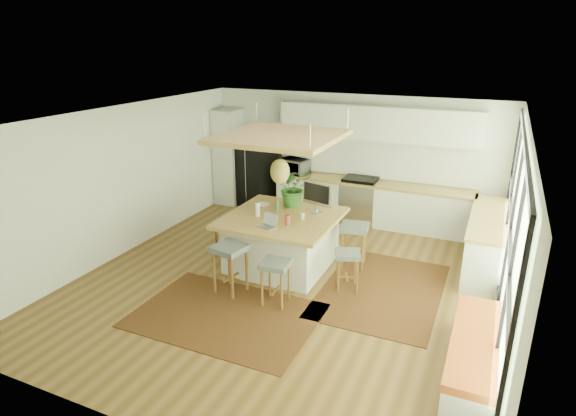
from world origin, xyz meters
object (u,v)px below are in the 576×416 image
at_px(stool_near_right, 275,282).
at_px(fridge, 258,169).
at_px(island, 282,241).
at_px(island_plant, 294,191).
at_px(laptop, 266,220).
at_px(stool_near_left, 230,271).
at_px(stool_left_side, 227,235).
at_px(stool_right_back, 353,248).
at_px(stool_right_front, 347,269).
at_px(microwave, 295,165).
at_px(monitor, 317,198).

bearing_deg(stool_near_right, fridge, 120.78).
bearing_deg(island, island_plant, 94.01).
xyz_separation_m(island, laptop, (-0.02, -0.56, 0.58)).
bearing_deg(stool_near_left, laptop, 61.82).
relative_size(island, island_plant, 2.66).
bearing_deg(stool_left_side, island_plant, 25.37).
bearing_deg(stool_right_back, stool_left_side, -169.64).
height_order(island, stool_right_back, island).
relative_size(fridge, stool_left_side, 2.76).
height_order(stool_right_front, microwave, microwave).
bearing_deg(island_plant, stool_right_front, -34.82).
relative_size(island, stool_near_left, 2.33).
height_order(stool_near_right, microwave, microwave).
distance_m(fridge, stool_right_back, 3.77).
distance_m(stool_near_right, stool_right_front, 1.21).
bearing_deg(laptop, stool_near_right, -35.93).
height_order(stool_right_back, stool_left_side, stool_right_back).
xyz_separation_m(stool_left_side, monitor, (1.63, 0.36, 0.83)).
height_order(island, stool_right_front, island).
distance_m(stool_near_right, laptop, 1.06).
distance_m(stool_right_front, laptop, 1.50).
relative_size(stool_near_left, stool_left_side, 1.21).
distance_m(stool_near_left, monitor, 1.98).
xyz_separation_m(fridge, stool_left_side, (0.71, -2.61, -0.57)).
relative_size(stool_left_side, island_plant, 0.94).
relative_size(stool_right_front, microwave, 1.05).
distance_m(stool_right_back, monitor, 1.08).
xyz_separation_m(laptop, island_plant, (-0.02, 1.15, 0.15)).
distance_m(stool_right_back, microwave, 3.07).
height_order(stool_near_left, monitor, monitor).
distance_m(stool_near_left, stool_left_side, 1.47).
distance_m(laptop, microwave, 3.32).
height_order(fridge, stool_left_side, fridge).
height_order(fridge, stool_right_front, fridge).
bearing_deg(laptop, island, 105.98).
bearing_deg(stool_right_front, island_plant, 145.18).
bearing_deg(stool_left_side, island, -3.03).
bearing_deg(stool_right_back, laptop, -138.36).
xyz_separation_m(stool_left_side, island_plant, (1.12, 0.53, 0.85)).
height_order(stool_near_left, stool_right_back, stool_near_left).
bearing_deg(microwave, stool_right_front, -40.74).
bearing_deg(stool_near_right, stool_right_front, 45.93).
bearing_deg(island, microwave, 108.78).
bearing_deg(stool_near_left, monitor, 62.77).
relative_size(stool_near_right, microwave, 1.14).
relative_size(stool_right_front, laptop, 2.05).
bearing_deg(stool_near_right, monitor, 89.16).
bearing_deg(island, stool_near_left, -106.72).
bearing_deg(fridge, stool_right_back, -15.58).
height_order(stool_right_back, laptop, laptop).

